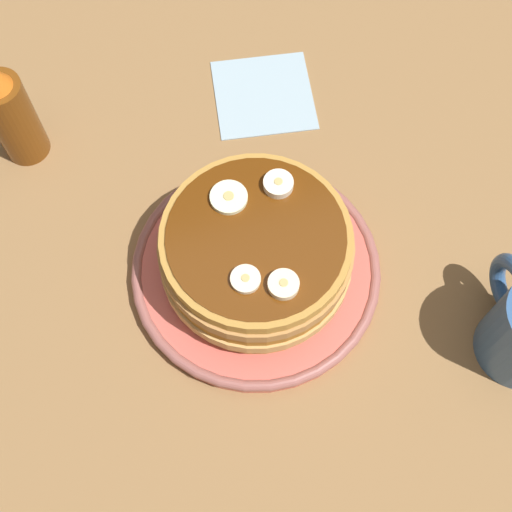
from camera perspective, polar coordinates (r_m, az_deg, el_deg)
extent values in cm
cube|color=olive|center=(70.66, 0.00, -1.95)|extent=(140.00, 140.00, 3.00)
cylinder|color=#CC594C|center=(68.57, 0.00, -1.22)|extent=(24.36, 24.36, 1.54)
torus|color=#965750|center=(68.08, 0.00, -1.04)|extent=(24.71, 24.71, 1.08)
cylinder|color=#BA8C41|center=(67.09, 0.07, -0.98)|extent=(17.74, 17.74, 1.41)
cylinder|color=tan|center=(65.85, 0.44, -0.41)|extent=(18.42, 18.42, 1.41)
cylinder|color=#AB6A23|center=(64.72, -0.26, 0.40)|extent=(17.89, 17.89, 1.41)
cylinder|color=#B17D44|center=(63.54, 0.04, 1.11)|extent=(18.16, 18.16, 1.41)
cylinder|color=#B98439|center=(61.87, -0.14, 0.90)|extent=(17.57, 17.57, 1.41)
cylinder|color=#592B0A|center=(61.41, 0.00, 1.70)|extent=(16.34, 16.34, 0.16)
cylinder|color=#F2E4C6|center=(63.50, 1.86, 5.96)|extent=(2.80, 2.80, 0.98)
cylinder|color=tan|center=(63.04, 1.87, 6.20)|extent=(0.78, 0.78, 0.08)
cylinder|color=#FCE7BA|center=(59.11, 2.29, -2.40)|extent=(2.75, 2.75, 0.90)
cylinder|color=tan|center=(58.66, 2.31, -2.22)|extent=(0.77, 0.77, 0.08)
cylinder|color=#F4E3BE|center=(59.40, -0.88, -1.96)|extent=(2.66, 2.66, 0.64)
cylinder|color=tan|center=(59.07, -0.88, -1.82)|extent=(0.74, 0.74, 0.08)
cylinder|color=#EEF2C0|center=(63.00, -2.27, 4.84)|extent=(3.48, 3.48, 0.64)
cylinder|color=tan|center=(62.69, -2.28, 5.00)|extent=(0.97, 0.97, 0.08)
cube|color=#99B2BF|center=(80.50, 0.63, 13.24)|extent=(12.63, 12.63, 0.30)
cylinder|color=brown|center=(76.31, -19.46, 10.65)|extent=(4.75, 4.75, 10.59)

